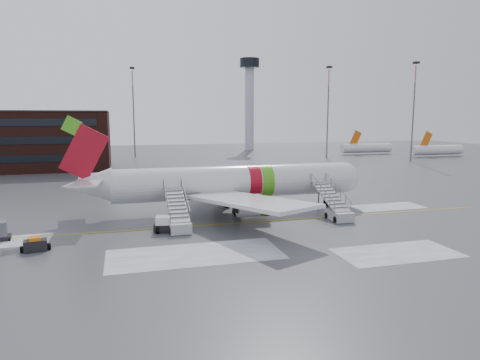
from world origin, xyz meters
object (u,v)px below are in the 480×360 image
object	(u,v)px
airstair_fwd	(336,209)
pushback_tug	(166,225)
airliner	(228,183)
airstair_aft	(178,219)
baggage_tractor	(35,245)

from	to	relation	value
airstair_fwd	pushback_tug	bearing A→B (deg)	-178.46
airliner	airstair_fwd	distance (m)	12.61
airliner	airstair_aft	world-z (taller)	airliner
airstair_fwd	airstair_aft	size ratio (longest dim) A/B	1.00
pushback_tug	airliner	bearing A→B (deg)	41.94
airstair_fwd	pushback_tug	distance (m)	18.36
airliner	airstair_aft	bearing A→B (deg)	-135.31
pushback_tug	baggage_tractor	size ratio (longest dim) A/B	1.22
pushback_tug	airstair_fwd	bearing A→B (deg)	1.54
airliner	airstair_fwd	xyz separation A→B (m)	(10.53, -6.54, -2.35)
airliner	airstair_aft	distance (m)	9.59
baggage_tractor	airstair_fwd	bearing A→B (deg)	7.16
airstair_aft	baggage_tractor	xyz separation A→B (m)	(-12.31, -3.70, -0.55)
baggage_tractor	airstair_aft	bearing A→B (deg)	16.72
airliner	pushback_tug	distance (m)	10.87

